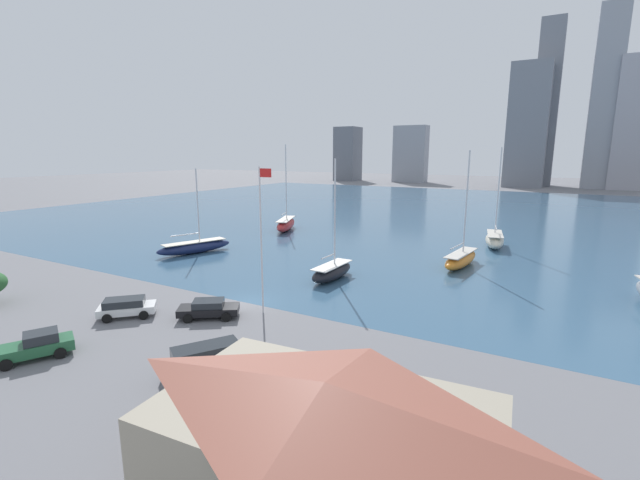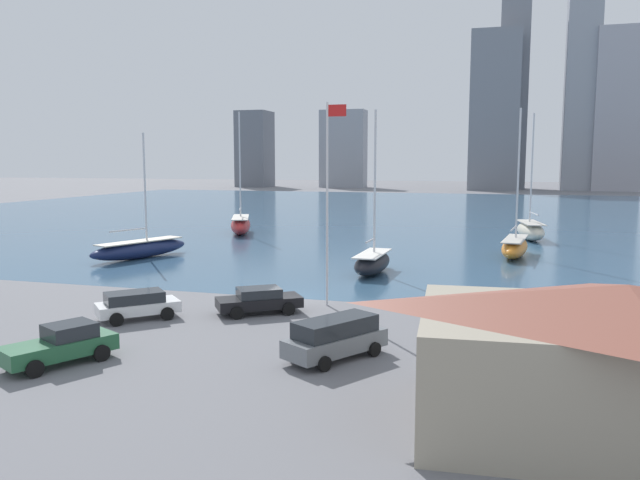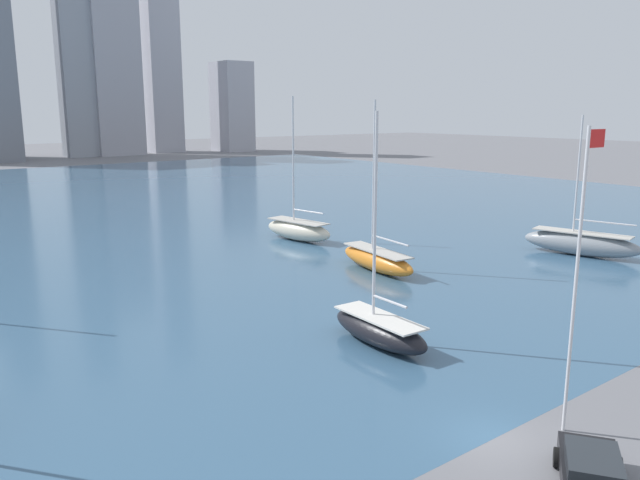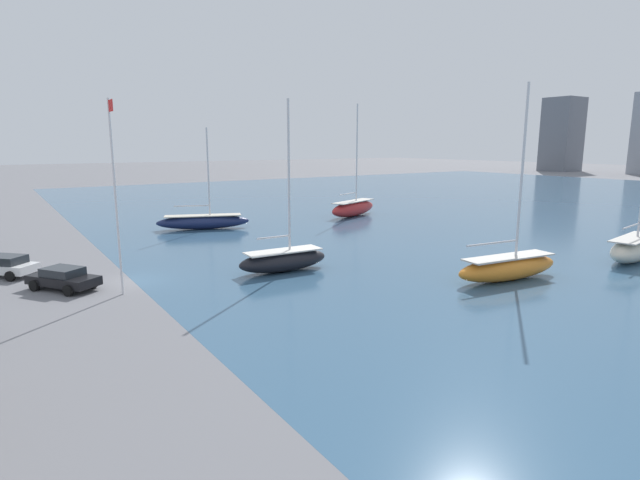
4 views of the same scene
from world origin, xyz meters
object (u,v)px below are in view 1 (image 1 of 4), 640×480
(boat_shed, at_px, (325,441))
(parked_wagon_white, at_px, (126,307))
(flag_pole, at_px, (262,236))
(parked_suv_gray, at_px, (206,359))
(parked_sedan_black, at_px, (209,308))
(sailboat_black, at_px, (332,271))
(sailboat_cream, at_px, (495,239))
(sailboat_orange, at_px, (461,259))
(sailboat_red, at_px, (286,224))
(parked_pickup_green, at_px, (35,346))
(sailboat_navy, at_px, (195,247))

(boat_shed, xyz_separation_m, parked_wagon_white, (-23.71, 8.79, -1.62))
(flag_pole, distance_m, parked_suv_gray, 12.03)
(parked_suv_gray, xyz_separation_m, parked_sedan_black, (-6.50, 7.04, -0.21))
(sailboat_black, distance_m, sailboat_cream, 29.44)
(boat_shed, height_order, flag_pole, flag_pole)
(sailboat_orange, distance_m, parked_suv_gray, 35.24)
(boat_shed, height_order, parked_sedan_black, boat_shed)
(sailboat_orange, bearing_deg, parked_suv_gray, -97.03)
(boat_shed, relative_size, sailboat_red, 0.90)
(boat_shed, height_order, sailboat_orange, sailboat_orange)
(sailboat_black, relative_size, sailboat_orange, 0.94)
(sailboat_orange, height_order, parked_sedan_black, sailboat_orange)
(sailboat_red, xyz_separation_m, parked_wagon_white, (11.15, -40.96, -0.26))
(sailboat_orange, distance_m, parked_sedan_black, 31.04)
(sailboat_red, distance_m, parked_suv_gray, 50.73)
(parked_sedan_black, bearing_deg, parked_pickup_green, -58.89)
(sailboat_red, height_order, parked_suv_gray, sailboat_red)
(flag_pole, bearing_deg, sailboat_red, 120.85)
(parked_pickup_green, bearing_deg, boat_shed, 24.85)
(parked_wagon_white, bearing_deg, parked_pickup_green, -35.92)
(parked_suv_gray, bearing_deg, sailboat_navy, 168.66)
(sailboat_black, relative_size, parked_sedan_black, 2.50)
(sailboat_navy, bearing_deg, parked_wagon_white, -37.86)
(flag_pole, xyz_separation_m, parked_pickup_green, (-8.41, -14.13, -5.85))
(parked_wagon_white, bearing_deg, parked_sedan_black, 73.17)
(boat_shed, bearing_deg, sailboat_black, 112.91)
(flag_pole, height_order, sailboat_black, sailboat_black)
(sailboat_navy, distance_m, parked_wagon_white, 23.42)
(parked_wagon_white, bearing_deg, boat_shed, 25.35)
(parked_wagon_white, bearing_deg, sailboat_navy, 167.21)
(parked_pickup_green, bearing_deg, sailboat_navy, 142.99)
(sailboat_navy, bearing_deg, sailboat_cream, 55.12)
(sailboat_red, xyz_separation_m, sailboat_orange, (32.38, -10.60, -0.15))
(parked_sedan_black, bearing_deg, sailboat_navy, -166.73)
(sailboat_cream, bearing_deg, parked_sedan_black, -121.74)
(flag_pole, bearing_deg, boat_shed, -46.83)
(flag_pole, bearing_deg, parked_wagon_white, -146.68)
(sailboat_black, height_order, sailboat_orange, sailboat_orange)
(boat_shed, xyz_separation_m, flag_pole, (-14.15, 15.08, 4.23))
(boat_shed, relative_size, parked_pickup_green, 2.65)
(parked_suv_gray, xyz_separation_m, parked_wagon_white, (-12.68, 3.83, -0.14))
(flag_pole, height_order, parked_wagon_white, flag_pole)
(boat_shed, xyz_separation_m, parked_suv_gray, (-11.03, 4.96, -1.48))
(sailboat_navy, relative_size, sailboat_cream, 0.80)
(flag_pole, xyz_separation_m, sailboat_cream, (13.71, 38.09, -5.62))
(sailboat_cream, xyz_separation_m, parked_sedan_black, (-17.09, -41.16, -0.31))
(boat_shed, bearing_deg, parked_wagon_white, 155.61)
(sailboat_navy, xyz_separation_m, sailboat_black, (22.30, -1.90, 0.04))
(sailboat_cream, relative_size, sailboat_red, 0.96)
(parked_suv_gray, bearing_deg, sailboat_red, 150.35)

